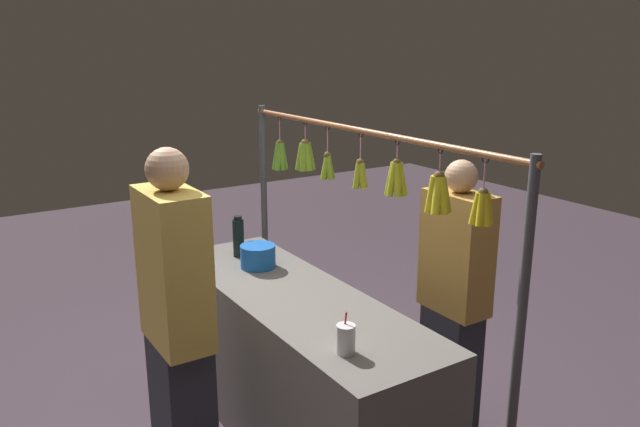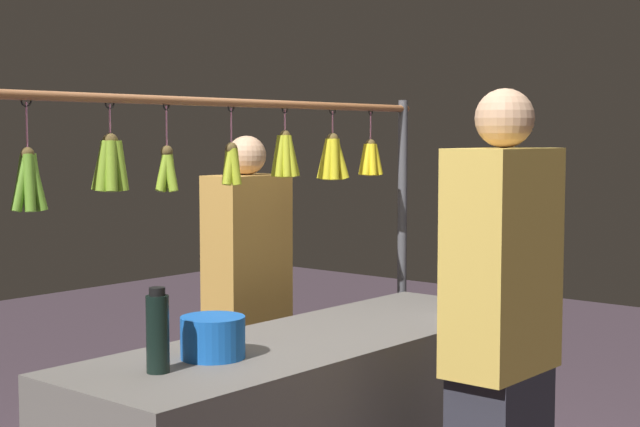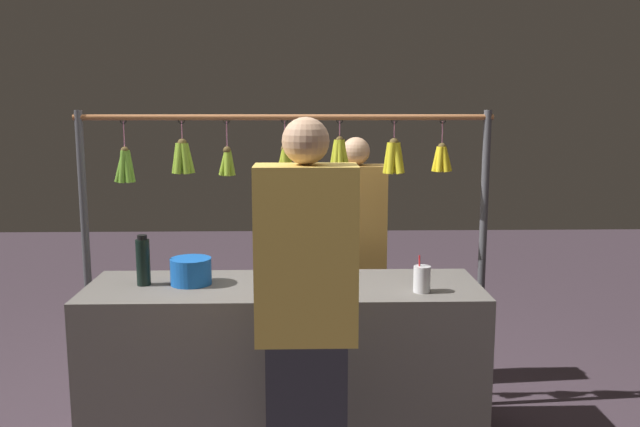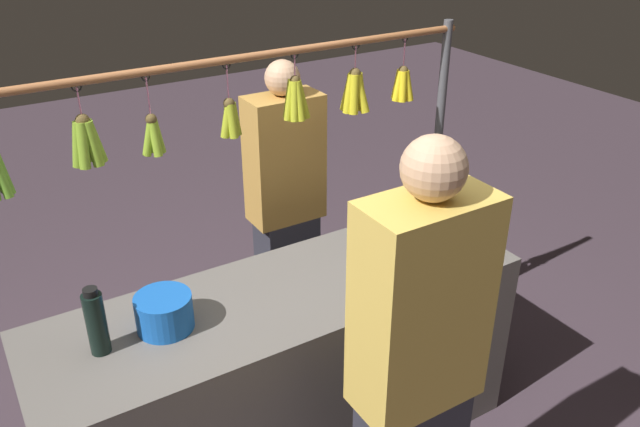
{
  "view_description": "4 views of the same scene",
  "coord_description": "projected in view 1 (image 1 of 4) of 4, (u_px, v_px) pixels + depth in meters",
  "views": [
    {
      "loc": [
        -2.68,
        1.57,
        2.16
      ],
      "look_at": [
        -0.25,
        0.0,
        1.37
      ],
      "focal_mm": 35.07,
      "sensor_mm": 36.0,
      "label": 1
    },
    {
      "loc": [
        2.6,
        2.21,
        1.59
      ],
      "look_at": [
        -0.03,
        0.0,
        1.3
      ],
      "focal_mm": 53.99,
      "sensor_mm": 36.0,
      "label": 2
    },
    {
      "loc": [
        -0.1,
        3.33,
        1.78
      ],
      "look_at": [
        -0.19,
        0.0,
        1.24
      ],
      "focal_mm": 37.58,
      "sensor_mm": 36.0,
      "label": 3
    },
    {
      "loc": [
        1.0,
        1.92,
        2.34
      ],
      "look_at": [
        -0.17,
        0.0,
        1.17
      ],
      "focal_mm": 36.45,
      "sensor_mm": 36.0,
      "label": 4
    }
  ],
  "objects": [
    {
      "name": "customer_person",
      "position": [
        178.0,
        335.0,
        2.88
      ],
      "size": [
        0.41,
        0.22,
        1.73
      ],
      "color": "#2D2D38",
      "rests_on": "ground"
    },
    {
      "name": "blue_bucket",
      "position": [
        258.0,
        256.0,
        3.72
      ],
      "size": [
        0.21,
        0.21,
        0.14
      ],
      "primitive_type": "cylinder",
      "color": "blue",
      "rests_on": "market_counter"
    },
    {
      "name": "display_rack",
      "position": [
        360.0,
        208.0,
        3.43
      ],
      "size": [
        2.33,
        0.13,
        1.75
      ],
      "color": "#4C4C51",
      "rests_on": "ground"
    },
    {
      "name": "vendor_person",
      "position": [
        454.0,
        304.0,
        3.4
      ],
      "size": [
        0.38,
        0.2,
        1.58
      ],
      "color": "#2D2D38",
      "rests_on": "ground"
    },
    {
      "name": "market_counter",
      "position": [
        296.0,
        367.0,
        3.45
      ],
      "size": [
        2.02,
        0.63,
        0.87
      ],
      "primitive_type": "cube",
      "color": "#66605B",
      "rests_on": "ground"
    },
    {
      "name": "water_bottle",
      "position": [
        238.0,
        237.0,
        3.89
      ],
      "size": [
        0.07,
        0.07,
        0.26
      ],
      "color": "black",
      "rests_on": "market_counter"
    },
    {
      "name": "drink_cup",
      "position": [
        346.0,
        339.0,
        2.68
      ],
      "size": [
        0.08,
        0.08,
        0.18
      ],
      "color": "silver",
      "rests_on": "market_counter"
    }
  ]
}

